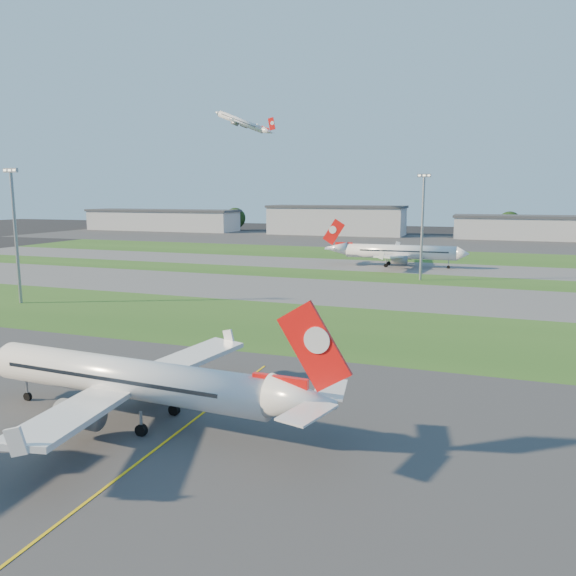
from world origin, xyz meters
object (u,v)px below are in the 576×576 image
at_px(light_mast_west, 15,227).
at_px(light_mast_centre, 423,220).
at_px(airliner_taxiing, 399,252).
at_px(airliner_parked, 130,379).

xyz_separation_m(light_mast_west, light_mast_centre, (70.00, 56.00, 0.00)).
bearing_deg(airliner_taxiing, airliner_parked, 85.69).
distance_m(light_mast_west, light_mast_centre, 89.64).
xyz_separation_m(airliner_parked, light_mast_centre, (15.62, 97.56, 10.82)).
distance_m(airliner_parked, light_mast_west, 69.29).
bearing_deg(light_mast_west, airliner_parked, -37.39).
bearing_deg(airliner_taxiing, light_mast_centre, 108.78).
xyz_separation_m(airliner_taxiing, light_mast_west, (-61.00, -80.75, 10.51)).
bearing_deg(light_mast_centre, airliner_parked, -99.10).
xyz_separation_m(airliner_parked, light_mast_west, (-54.38, 41.56, 10.82)).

